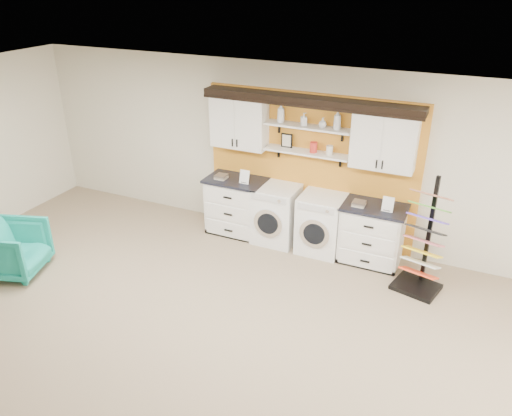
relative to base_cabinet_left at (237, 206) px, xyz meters
The scene contains 22 objects.
floor 3.84m from the base_cabinet_left, 72.76° to the right, with size 10.00×10.00×0.00m, color gray.
ceiling 4.46m from the base_cabinet_left, 72.76° to the right, with size 10.00×10.00×0.00m, color white.
wall_back 1.50m from the base_cabinet_left, 17.63° to the left, with size 10.00×10.00×0.00m, color beige.
accent_panel 1.38m from the base_cabinet_left, 16.00° to the left, with size 3.40×0.07×2.40m, color orange.
upper_cabinet_left 1.41m from the base_cabinet_left, 90.00° to the left, with size 0.90×0.35×0.84m.
upper_cabinet_right 2.66m from the base_cabinet_left, ahead, with size 0.90×0.35×0.84m.
shelf_lower 1.55m from the base_cabinet_left, ahead, with size 1.32×0.28×0.03m, color white.
shelf_upper 1.85m from the base_cabinet_left, ahead, with size 1.32×0.28×0.03m, color white.
crown_molding 2.17m from the base_cabinet_left, ahead, with size 3.30×0.41×0.13m.
picture_frame 1.43m from the base_cabinet_left, 14.85° to the left, with size 0.18×0.02×0.22m.
canister_red 1.69m from the base_cabinet_left, ahead, with size 0.11×0.11×0.16m, color red.
canister_cream 1.87m from the base_cabinet_left, ahead, with size 0.10×0.10×0.14m, color silver.
base_cabinet_left is the anchor object (origin of this frame).
base_cabinet_right 2.26m from the base_cabinet_left, ahead, with size 0.95×0.66×0.93m.
washer 0.72m from the base_cabinet_left, ahead, with size 0.68×0.71×0.95m.
dryer 1.47m from the base_cabinet_left, ahead, with size 0.67×0.71×0.93m.
sample_rack 3.07m from the base_cabinet_left, ahead, with size 0.70×0.63×1.64m.
armchair 3.44m from the base_cabinet_left, 134.02° to the right, with size 0.81×0.83×0.76m, color teal.
soap_bottle_a 1.76m from the base_cabinet_left, 12.92° to the left, with size 0.11×0.11×0.30m, color silver.
soap_bottle_b 1.89m from the base_cabinet_left, ahead, with size 0.08×0.09×0.19m, color silver.
soap_bottle_c 2.05m from the base_cabinet_left, ahead, with size 0.11×0.11×0.15m, color silver.
soap_bottle_d 2.25m from the base_cabinet_left, ahead, with size 0.11×0.11×0.29m, color silver.
Camera 1 is at (2.28, -3.02, 4.06)m, focal length 35.00 mm.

